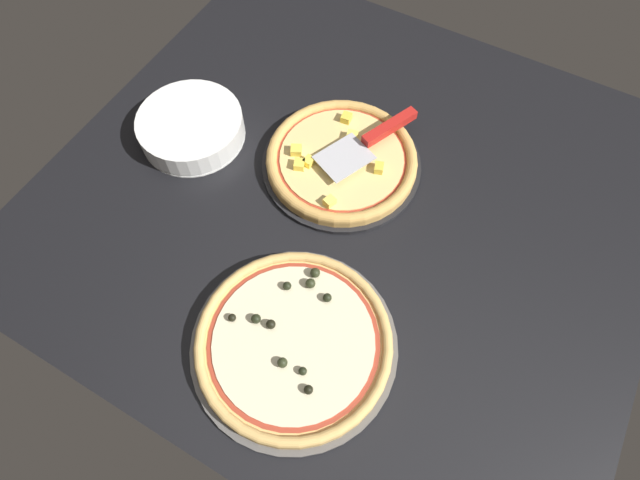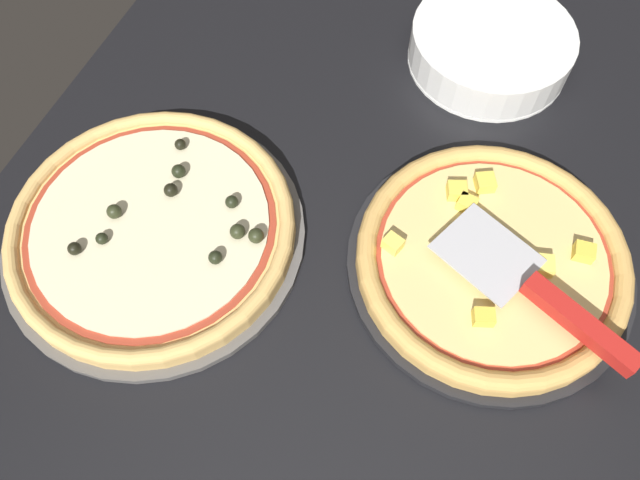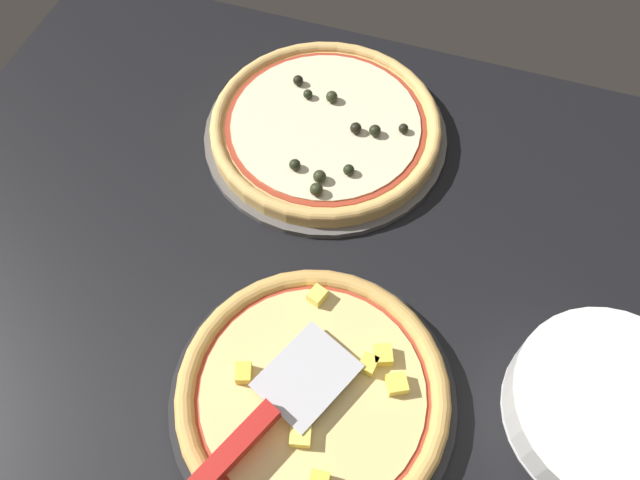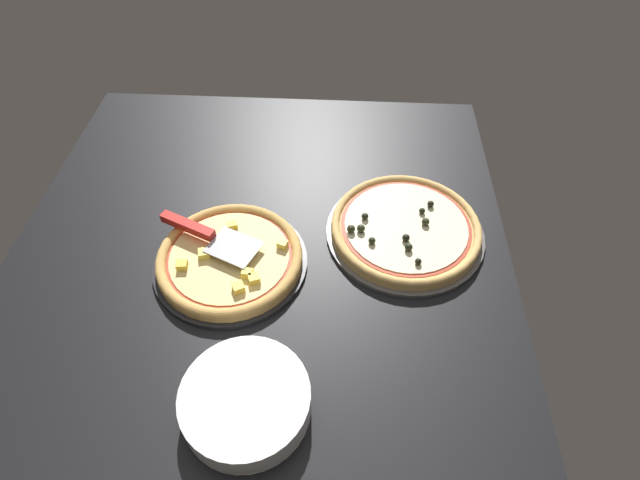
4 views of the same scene
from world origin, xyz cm
name	(u,v)px [view 2 (image 2 of 4)]	position (x,y,z in cm)	size (l,w,h in cm)	color
ground_plane	(427,294)	(0.00, 0.00, -1.80)	(120.97, 112.73, 3.60)	black
pizza_pan_front	(489,265)	(5.20, -5.69, 0.50)	(33.72, 33.72, 1.00)	black
pizza_front	(493,258)	(5.22, -5.67, 2.29)	(31.70, 31.70, 3.51)	tan
pizza_pan_back	(155,235)	(-5.96, 32.96, 0.50)	(36.38, 36.38, 1.00)	#565451
pizza_back	(152,227)	(-5.94, 32.93, 2.42)	(34.20, 34.20, 4.02)	#DBAD60
serving_spatula	(555,304)	(0.55, -12.85, 5.29)	(14.53, 24.12, 2.00)	#B7B7BC
plate_stack	(491,47)	(37.40, 2.98, 2.80)	(22.65, 22.65, 5.60)	white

